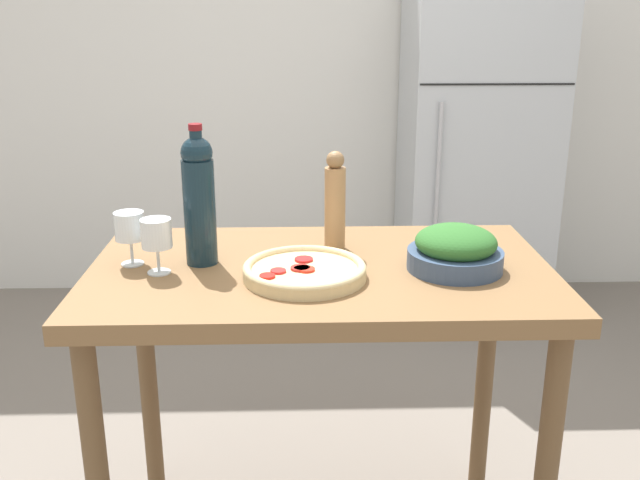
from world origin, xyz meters
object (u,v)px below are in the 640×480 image
wine_glass_far (130,229)px  pepper_mill (335,202)px  wine_glass_near (157,236)px  wine_bottle (199,198)px  refrigerator (475,153)px  salad_bowl (455,250)px  homemade_pizza (304,271)px

wine_glass_far → pepper_mill: 0.55m
wine_glass_near → pepper_mill: 0.49m
wine_bottle → refrigerator: bearing=56.8°
wine_bottle → salad_bowl: size_ratio=1.50×
wine_glass_near → pepper_mill: (0.46, 0.18, 0.04)m
salad_bowl → pepper_mill: bearing=149.0°
refrigerator → pepper_mill: 1.84m
refrigerator → pepper_mill: refrigerator is taller
wine_glass_near → homemade_pizza: wine_glass_near is taller
wine_bottle → homemade_pizza: size_ratio=1.19×
refrigerator → wine_bottle: refrigerator is taller
wine_glass_near → salad_bowl: wine_glass_near is taller
refrigerator → wine_glass_near: (-1.25, -1.83, 0.15)m
refrigerator → wine_bottle: 2.11m
pepper_mill → homemade_pizza: size_ratio=0.89×
refrigerator → pepper_mill: (-0.79, -1.65, 0.19)m
refrigerator → salad_bowl: 1.90m
wine_bottle → pepper_mill: bearing=17.3°
refrigerator → wine_bottle: size_ratio=4.61×
pepper_mill → salad_bowl: bearing=-31.0°
wine_bottle → homemade_pizza: wine_bottle is taller
refrigerator → wine_glass_near: 2.22m
wine_bottle → wine_glass_far: 0.20m
wine_glass_near → salad_bowl: (0.76, 0.00, -0.05)m
homemade_pizza → wine_glass_far: bearing=166.0°
refrigerator → homemade_pizza: refrigerator is taller
wine_bottle → homemade_pizza: bearing=-24.1°
wine_bottle → wine_glass_far: bearing=-177.6°
wine_glass_far → wine_glass_near: bearing=-39.0°
pepper_mill → homemade_pizza: pepper_mill is taller
wine_glass_near → homemade_pizza: 0.38m
salad_bowl → refrigerator: bearing=74.9°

